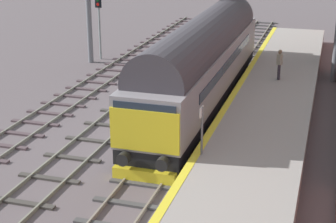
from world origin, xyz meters
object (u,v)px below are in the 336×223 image
at_px(diesel_locomotive, 203,60).
at_px(platform_number_sign, 202,123).
at_px(waiting_passenger, 280,62).
at_px(signal_post_mid, 99,21).

xyz_separation_m(diesel_locomotive, platform_number_sign, (1.92, -8.15, -0.25)).
xyz_separation_m(platform_number_sign, waiting_passenger, (1.69, 10.92, -0.24)).
height_order(diesel_locomotive, waiting_passenger, diesel_locomotive).
bearing_deg(diesel_locomotive, signal_post_mid, 139.27).
height_order(signal_post_mid, waiting_passenger, signal_post_mid).
bearing_deg(platform_number_sign, waiting_passenger, 81.23).
bearing_deg(signal_post_mid, platform_number_sign, -55.36).
bearing_deg(signal_post_mid, diesel_locomotive, -40.73).
relative_size(platform_number_sign, waiting_passenger, 1.12).
distance_m(diesel_locomotive, waiting_passenger, 4.57).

